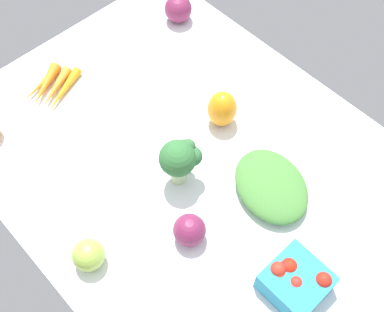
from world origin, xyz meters
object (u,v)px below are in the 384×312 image
object	(u,v)px
red_onion_near_basket	(178,9)
berry_basket	(295,281)
heirloom_tomato_green	(88,255)
broccoli_head	(180,158)
leafy_greens_clump	(271,186)
carrot_bunch	(51,87)
red_onion_center	(189,230)
bell_pepper_orange	(222,109)

from	to	relation	value
red_onion_near_basket	berry_basket	bearing A→B (deg)	-26.00
heirloom_tomato_green	broccoli_head	xyz separation A→B (cm)	(-1.76, 25.27, 4.62)
leafy_greens_clump	heirloom_tomato_green	bearing A→B (deg)	-110.11
leafy_greens_clump	carrot_bunch	xyz separation A→B (cm)	(-54.05, -17.75, -0.95)
red_onion_near_basket	red_onion_center	world-z (taller)	red_onion_near_basket
berry_basket	red_onion_near_basket	bearing A→B (deg)	154.00
berry_basket	leafy_greens_clump	size ratio (longest dim) A/B	0.58
carrot_bunch	red_onion_center	world-z (taller)	red_onion_center
broccoli_head	carrot_bunch	bearing A→B (deg)	-170.76
heirloom_tomato_green	leafy_greens_clump	xyz separation A→B (cm)	(13.44, 36.71, -0.96)
heirloom_tomato_green	red_onion_center	xyz separation A→B (cm)	(9.41, 17.30, 0.08)
red_onion_near_basket	carrot_bunch	size ratio (longest dim) A/B	0.43
red_onion_center	bell_pepper_orange	world-z (taller)	bell_pepper_orange
carrot_bunch	red_onion_center	xyz separation A→B (cm)	(50.02, -1.65, 2.00)
carrot_bunch	red_onion_near_basket	bearing A→B (deg)	86.02
berry_basket	red_onion_near_basket	distance (cm)	75.54
red_onion_near_basket	red_onion_center	size ratio (longest dim) A/B	1.10
red_onion_center	carrot_bunch	bearing A→B (deg)	178.11
broccoli_head	carrot_bunch	xyz separation A→B (cm)	(-38.85, -6.32, -6.53)
leafy_greens_clump	red_onion_near_basket	bearing A→B (deg)	157.81
broccoli_head	carrot_bunch	distance (cm)	39.90
leafy_greens_clump	red_onion_center	bearing A→B (deg)	-101.74
berry_basket	heirloom_tomato_green	size ratio (longest dim) A/B	1.69
red_onion_near_basket	red_onion_center	distance (cm)	62.19
leafy_greens_clump	red_onion_center	world-z (taller)	red_onion_center
heirloom_tomato_green	carrot_bunch	xyz separation A→B (cm)	(-40.61, 18.95, -1.92)
red_onion_center	bell_pepper_orange	bearing A→B (deg)	122.57
berry_basket	carrot_bunch	world-z (taller)	berry_basket
leafy_greens_clump	broccoli_head	bearing A→B (deg)	-143.04
berry_basket	leafy_greens_clump	distance (cm)	20.55
heirloom_tomato_green	red_onion_center	world-z (taller)	red_onion_center
leafy_greens_clump	red_onion_near_basket	world-z (taller)	red_onion_near_basket
carrot_bunch	bell_pepper_orange	xyz separation A→B (cm)	(34.17, 23.16, 3.33)
red_onion_center	bell_pepper_orange	distance (cm)	29.47
broccoli_head	red_onion_near_basket	world-z (taller)	broccoli_head
heirloom_tomato_green	bell_pepper_orange	size ratio (longest dim) A/B	0.69
broccoli_head	red_onion_near_basket	distance (cm)	48.72
leafy_greens_clump	broccoli_head	size ratio (longest dim) A/B	1.51
red_onion_center	bell_pepper_orange	size ratio (longest dim) A/B	0.71
bell_pepper_orange	berry_basket	bearing A→B (deg)	-25.76
leafy_greens_clump	red_onion_near_basket	distance (cm)	55.48
heirloom_tomato_green	leafy_greens_clump	size ratio (longest dim) A/B	0.35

